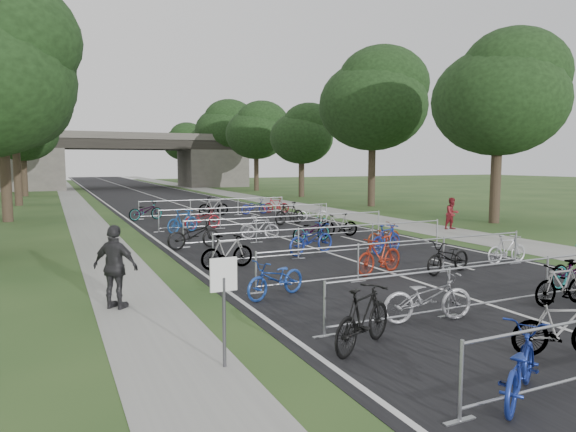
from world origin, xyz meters
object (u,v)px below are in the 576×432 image
at_px(bike_0, 519,366).
at_px(overpass_bridge, 127,161).
at_px(bike_1, 561,329).
at_px(park_sign, 224,292).
at_px(pedestrian_c, 116,267).
at_px(pedestrian_b, 452,214).

bearing_deg(bike_0, overpass_bridge, -34.80).
relative_size(bike_0, bike_1, 1.15).
bearing_deg(park_sign, bike_1, -20.51).
xyz_separation_m(bike_0, bike_1, (1.99, 0.87, -0.00)).
relative_size(bike_1, pedestrian_c, 0.87).
distance_m(bike_0, bike_1, 2.17).
bearing_deg(bike_0, bike_1, -98.16).
distance_m(bike_0, pedestrian_b, 19.19).
relative_size(bike_1, pedestrian_b, 1.06).
bearing_deg(pedestrian_b, overpass_bridge, 100.11).
relative_size(bike_0, pedestrian_b, 1.22).
bearing_deg(overpass_bridge, pedestrian_c, -97.89).
relative_size(overpass_bridge, pedestrian_b, 19.56).
bearing_deg(pedestrian_b, park_sign, -142.93).
bearing_deg(pedestrian_b, bike_0, -129.86).
relative_size(overpass_bridge, pedestrian_c, 16.05).
bearing_deg(overpass_bridge, bike_1, -91.27).
relative_size(pedestrian_b, pedestrian_c, 0.82).
xyz_separation_m(overpass_bridge, bike_1, (-1.42, -64.01, -3.03)).
xyz_separation_m(overpass_bridge, bike_0, (-3.41, -64.88, -3.03)).
relative_size(overpass_bridge, bike_1, 18.44).
bearing_deg(overpass_bridge, park_sign, -96.26).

